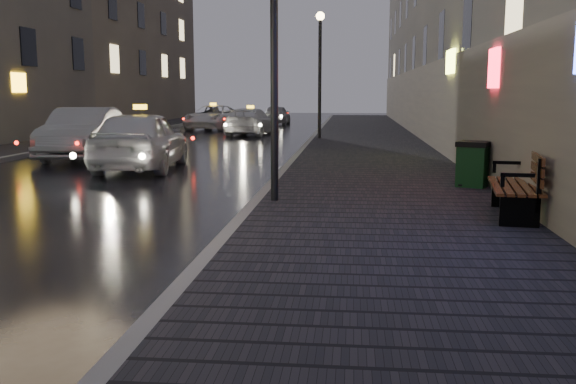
% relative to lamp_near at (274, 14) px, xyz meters
% --- Properties ---
extents(ground, '(120.00, 120.00, 0.00)m').
position_rel_lamp_near_xyz_m(ground, '(-1.85, -6.00, -3.49)').
color(ground, black).
rests_on(ground, ground).
extents(sidewalk, '(4.60, 58.00, 0.15)m').
position_rel_lamp_near_xyz_m(sidewalk, '(2.05, 15.00, -3.41)').
color(sidewalk, black).
rests_on(sidewalk, ground).
extents(curb, '(0.20, 58.00, 0.15)m').
position_rel_lamp_near_xyz_m(curb, '(-0.35, 15.00, -3.41)').
color(curb, slate).
rests_on(curb, ground).
extents(sidewalk_far, '(2.40, 58.00, 0.15)m').
position_rel_lamp_near_xyz_m(sidewalk_far, '(-10.55, 15.00, -3.41)').
color(sidewalk_far, black).
rests_on(sidewalk_far, ground).
extents(curb_far, '(0.20, 58.00, 0.15)m').
position_rel_lamp_near_xyz_m(curb_far, '(-9.25, 15.00, -3.41)').
color(curb_far, slate).
rests_on(curb_far, ground).
extents(building_far_c, '(6.00, 22.00, 11.00)m').
position_rel_lamp_near_xyz_m(building_far_c, '(-15.35, 33.00, 2.01)').
color(building_far_c, '#6B6051').
rests_on(building_far_c, ground).
extents(lamp_near, '(0.36, 0.36, 5.28)m').
position_rel_lamp_near_xyz_m(lamp_near, '(0.00, 0.00, 0.00)').
color(lamp_near, black).
rests_on(lamp_near, sidewalk).
extents(lamp_far, '(0.36, 0.36, 5.28)m').
position_rel_lamp_near_xyz_m(lamp_far, '(0.00, 16.00, 0.00)').
color(lamp_far, black).
rests_on(lamp_far, sidewalk).
extents(bench, '(0.99, 2.13, 1.05)m').
position_rel_lamp_near_xyz_m(bench, '(4.08, -1.15, -2.81)').
color(bench, black).
rests_on(bench, sidewalk).
extents(trash_bin, '(0.83, 0.83, 0.95)m').
position_rel_lamp_near_xyz_m(trash_bin, '(3.95, 2.16, -2.86)').
color(trash_bin, '#0E3314').
rests_on(trash_bin, sidewalk).
extents(taxi_near, '(2.36, 4.99, 1.65)m').
position_rel_lamp_near_xyz_m(taxi_near, '(-4.36, 5.54, -2.66)').
color(taxi_near, silver).
rests_on(taxi_near, ground).
extents(car_left_mid, '(2.32, 5.10, 1.62)m').
position_rel_lamp_near_xyz_m(car_left_mid, '(-7.16, 8.24, -2.68)').
color(car_left_mid, gray).
rests_on(car_left_mid, ground).
extents(taxi_mid, '(2.26, 4.71, 1.32)m').
position_rel_lamp_near_xyz_m(taxi_mid, '(-3.62, 19.98, -2.83)').
color(taxi_mid, silver).
rests_on(taxi_mid, ground).
extents(taxi_far, '(2.87, 5.17, 1.37)m').
position_rel_lamp_near_xyz_m(taxi_far, '(-6.47, 24.48, -2.80)').
color(taxi_far, silver).
rests_on(taxi_far, ground).
extents(car_far, '(1.57, 3.76, 1.27)m').
position_rel_lamp_near_xyz_m(car_far, '(-3.50, 30.04, -2.85)').
color(car_far, '#93949A').
rests_on(car_far, ground).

